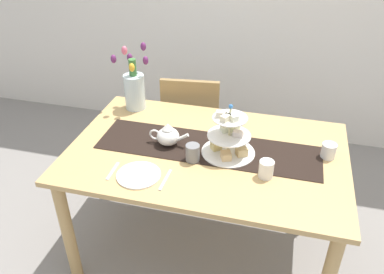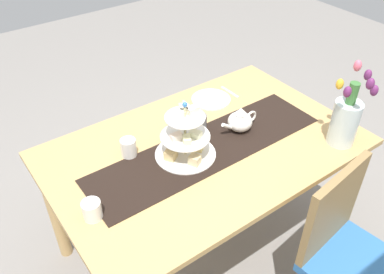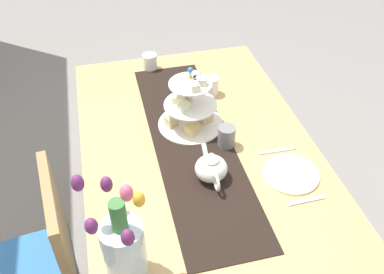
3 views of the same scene
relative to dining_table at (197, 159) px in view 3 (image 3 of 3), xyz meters
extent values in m
plane|color=gray|center=(0.00, 0.00, -0.67)|extent=(8.00, 8.00, 0.00)
cube|color=tan|center=(0.00, 0.00, 0.09)|extent=(1.56, 1.01, 0.03)
cylinder|color=tan|center=(0.71, -0.43, -0.30)|extent=(0.07, 0.07, 0.75)
cylinder|color=tan|center=(0.71, 0.43, -0.30)|extent=(0.07, 0.07, 0.75)
cylinder|color=olive|center=(-0.09, 0.65, -0.47)|extent=(0.04, 0.04, 0.41)
cube|color=olive|center=(-0.27, 0.61, 0.01)|extent=(0.42, 0.09, 0.45)
cube|color=black|center=(0.00, 0.02, 0.11)|extent=(1.27, 0.34, 0.00)
cylinder|color=beige|center=(0.12, 0.00, 0.25)|extent=(0.01, 0.01, 0.28)
cylinder|color=white|center=(0.12, 0.00, 0.11)|extent=(0.30, 0.30, 0.01)
cylinder|color=white|center=(0.12, 0.00, 0.22)|extent=(0.24, 0.24, 0.01)
cylinder|color=white|center=(0.12, 0.00, 0.33)|extent=(0.19, 0.19, 0.01)
cube|color=#DABA7B|center=(0.20, -0.01, 0.14)|extent=(0.08, 0.07, 0.05)
cube|color=beige|center=(0.13, 0.09, 0.14)|extent=(0.06, 0.07, 0.05)
cube|color=#EAD27F|center=(0.05, 0.01, 0.14)|extent=(0.07, 0.07, 0.04)
cube|color=#E1BB82|center=(0.12, -0.07, 0.14)|extent=(0.07, 0.07, 0.04)
cube|color=silver|center=(0.17, 0.00, 0.24)|extent=(0.06, 0.04, 0.03)
cube|color=beige|center=(0.14, 0.05, 0.24)|extent=(0.06, 0.07, 0.03)
cube|color=#E6E8C1|center=(0.09, 0.04, 0.24)|extent=(0.06, 0.07, 0.03)
cube|color=beige|center=(0.07, -0.01, 0.35)|extent=(0.06, 0.04, 0.03)
cube|color=beige|center=(0.10, -0.04, 0.35)|extent=(0.06, 0.07, 0.03)
cube|color=#E8E7C8|center=(0.14, -0.02, 0.35)|extent=(0.06, 0.07, 0.03)
sphere|color=#3370B7|center=(0.12, 0.00, 0.40)|extent=(0.02, 0.02, 0.02)
ellipsoid|color=white|center=(-0.23, 0.00, 0.16)|extent=(0.13, 0.13, 0.10)
cone|color=white|center=(-0.23, 0.00, 0.23)|extent=(0.06, 0.06, 0.04)
cylinder|color=white|center=(-0.14, 0.00, 0.17)|extent=(0.07, 0.02, 0.06)
torus|color=white|center=(-0.31, 0.00, 0.16)|extent=(0.07, 0.01, 0.07)
cylinder|color=silver|center=(-0.58, 0.38, 0.23)|extent=(0.14, 0.14, 0.23)
cylinder|color=#3D7538|center=(-0.58, 0.38, 0.39)|extent=(0.05, 0.05, 0.12)
ellipsoid|color=#6B2860|center=(-0.50, 0.40, 0.45)|extent=(0.04, 0.04, 0.06)
ellipsoid|color=#6B2860|center=(-0.53, 0.47, 0.51)|extent=(0.04, 0.04, 0.06)
ellipsoid|color=#6B2860|center=(-0.63, 0.45, 0.43)|extent=(0.04, 0.04, 0.06)
ellipsoid|color=#6B2860|center=(-0.70, 0.36, 0.45)|extent=(0.04, 0.04, 0.06)
ellipsoid|color=#E5607A|center=(-0.61, 0.35, 0.52)|extent=(0.04, 0.04, 0.06)
ellipsoid|color=yellow|center=(-0.56, 0.31, 0.42)|extent=(0.04, 0.04, 0.06)
cylinder|color=white|center=(0.66, 0.10, 0.15)|extent=(0.08, 0.08, 0.08)
cylinder|color=white|center=(-0.29, -0.32, 0.11)|extent=(0.23, 0.23, 0.01)
cube|color=silver|center=(-0.43, -0.32, 0.11)|extent=(0.02, 0.15, 0.01)
cube|color=silver|center=(-0.14, -0.32, 0.11)|extent=(0.02, 0.17, 0.01)
cylinder|color=slate|center=(-0.05, -0.12, 0.16)|extent=(0.08, 0.08, 0.09)
cylinder|color=white|center=(0.35, -0.16, 0.16)|extent=(0.08, 0.08, 0.09)
camera|label=1|loc=(0.38, -1.80, 1.37)|focal=36.74mm
camera|label=2|loc=(0.99, 1.26, 1.41)|focal=38.10mm
camera|label=3|loc=(-1.37, 0.35, 1.34)|focal=39.67mm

